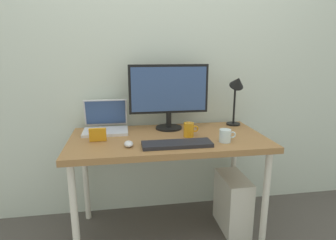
{
  "coord_description": "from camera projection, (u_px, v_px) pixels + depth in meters",
  "views": [
    {
      "loc": [
        -0.3,
        -1.86,
        1.33
      ],
      "look_at": [
        0.0,
        0.0,
        0.87
      ],
      "focal_mm": 30.38,
      "sensor_mm": 36.0,
      "label": 1
    }
  ],
  "objects": [
    {
      "name": "mouse",
      "position": [
        129.0,
        144.0,
        1.77
      ],
      "size": [
        0.06,
        0.09,
        0.03
      ],
      "primitive_type": "ellipsoid",
      "color": "silver",
      "rests_on": "desk"
    },
    {
      "name": "computer_tower",
      "position": [
        232.0,
        202.0,
        2.16
      ],
      "size": [
        0.18,
        0.36,
        0.42
      ],
      "primitive_type": "cube",
      "color": "silver",
      "rests_on": "ground_plane"
    },
    {
      "name": "monitor",
      "position": [
        169.0,
        93.0,
        2.11
      ],
      "size": [
        0.59,
        0.2,
        0.49
      ],
      "color": "black",
      "rests_on": "desk"
    },
    {
      "name": "laptop",
      "position": [
        106.0,
        123.0,
        2.11
      ],
      "size": [
        0.32,
        0.27,
        0.23
      ],
      "color": "silver",
      "rests_on": "desk"
    },
    {
      "name": "glass_cup",
      "position": [
        225.0,
        136.0,
        1.85
      ],
      "size": [
        0.11,
        0.08,
        0.08
      ],
      "color": "silver",
      "rests_on": "desk"
    },
    {
      "name": "ground_plane",
      "position": [
        168.0,
        231.0,
        2.15
      ],
      "size": [
        6.0,
        6.0,
        0.0
      ],
      "primitive_type": "plane",
      "color": "#4C4742"
    },
    {
      "name": "photo_frame",
      "position": [
        98.0,
        135.0,
        1.85
      ],
      "size": [
        0.11,
        0.03,
        0.09
      ],
      "primitive_type": "cube",
      "rotation": [
        0.11,
        0.0,
        0.0
      ],
      "color": "orange",
      "rests_on": "desk"
    },
    {
      "name": "desk_lamp",
      "position": [
        237.0,
        89.0,
        2.19
      ],
      "size": [
        0.11,
        0.16,
        0.41
      ],
      "color": "black",
      "rests_on": "desk"
    },
    {
      "name": "keyboard",
      "position": [
        177.0,
        144.0,
        1.78
      ],
      "size": [
        0.44,
        0.14,
        0.02
      ],
      "primitive_type": "cube",
      "color": "#232328",
      "rests_on": "desk"
    },
    {
      "name": "coffee_mug",
      "position": [
        189.0,
        130.0,
        1.96
      ],
      "size": [
        0.11,
        0.07,
        0.1
      ],
      "color": "orange",
      "rests_on": "desk"
    },
    {
      "name": "desk",
      "position": [
        168.0,
        146.0,
        1.99
      ],
      "size": [
        1.35,
        0.68,
        0.75
      ],
      "color": "olive",
      "rests_on": "ground_plane"
    },
    {
      "name": "back_wall",
      "position": [
        160.0,
        54.0,
        2.22
      ],
      "size": [
        4.4,
        0.04,
        2.6
      ],
      "primitive_type": "cube",
      "color": "silver",
      "rests_on": "ground_plane"
    }
  ]
}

